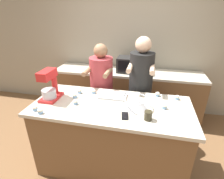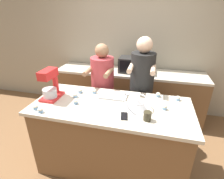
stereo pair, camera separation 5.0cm
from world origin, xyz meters
name	(u,v)px [view 2 (the right image)]	position (x,y,z in m)	size (l,w,h in m)	color
ground_plane	(111,163)	(0.00, 0.00, 0.00)	(16.00, 16.00, 0.00)	brown
back_wall	(133,45)	(0.00, 1.72, 1.35)	(10.00, 0.06, 2.70)	gray
island_counter	(111,136)	(0.00, 0.00, 0.48)	(1.89, 0.85, 0.96)	brown
back_counter	(128,93)	(0.00, 1.37, 0.46)	(2.80, 0.60, 0.92)	brown
person_left	(103,91)	(-0.30, 0.64, 0.81)	(0.36, 0.51, 1.55)	brown
person_right	(141,91)	(0.30, 0.64, 0.88)	(0.35, 0.51, 1.67)	#232328
stand_mixer	(50,86)	(-0.78, -0.01, 1.13)	(0.20, 0.30, 0.38)	red
mixing_bowl	(136,103)	(0.29, -0.02, 1.03)	(0.28, 0.28, 0.13)	#BCBCC1
baking_tray	(114,95)	(-0.02, 0.22, 0.98)	(0.35, 0.23, 0.04)	#BCBCC1
microwave_oven	(134,65)	(0.08, 1.37, 1.05)	(0.54, 0.33, 0.27)	black
cell_phone	(124,116)	(0.20, -0.21, 0.96)	(0.09, 0.15, 0.01)	black
drinking_glass	(147,116)	(0.44, -0.22, 1.01)	(0.08, 0.08, 0.10)	#332D1E
cupcake_0	(80,91)	(-0.49, 0.21, 0.99)	(0.06, 0.06, 0.06)	#759EC6
cupcake_1	(158,95)	(0.54, 0.35, 0.99)	(0.06, 0.06, 0.06)	#759EC6
cupcake_2	(36,107)	(-0.80, -0.31, 0.99)	(0.06, 0.06, 0.06)	#759EC6
cupcake_3	(75,95)	(-0.49, 0.07, 0.99)	(0.06, 0.06, 0.06)	#759EC6
cupcake_4	(76,102)	(-0.42, -0.08, 0.99)	(0.06, 0.06, 0.06)	#759EC6
cupcake_5	(164,107)	(0.61, 0.04, 0.99)	(0.06, 0.06, 0.06)	#759EC6
cupcake_6	(40,110)	(-0.71, -0.35, 0.99)	(0.06, 0.06, 0.06)	#759EC6
cupcake_7	(94,91)	(-0.30, 0.24, 0.99)	(0.06, 0.06, 0.06)	#759EC6
cupcake_8	(178,98)	(0.78, 0.31, 0.99)	(0.06, 0.06, 0.06)	#759EC6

